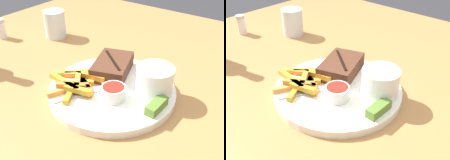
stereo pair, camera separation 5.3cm
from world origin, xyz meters
The scene contains 10 objects.
dining_table centered at (0.00, 0.00, 0.67)m, with size 1.26×1.33×0.74m.
dinner_plate centered at (0.00, 0.00, 0.75)m, with size 0.29×0.29×0.02m.
steak_portion centered at (0.05, 0.04, 0.78)m, with size 0.14×0.12×0.04m.
fries_pile centered at (-0.04, 0.06, 0.77)m, with size 0.15×0.15×0.02m.
coleslaw_cup centered at (0.04, -0.09, 0.80)m, with size 0.08×0.08×0.06m.
dipping_sauce_cup centered at (-0.03, -0.03, 0.78)m, with size 0.05×0.05×0.03m.
pickle_spear centered at (-0.01, -0.12, 0.77)m, with size 0.06×0.02×0.02m.
fork_utensil centered at (-0.07, 0.04, 0.76)m, with size 0.12×0.08×0.00m.
drinking_glass centered at (0.15, 0.35, 0.79)m, with size 0.07×0.07×0.09m.
salt_shaker centered at (0.04, 0.48, 0.78)m, with size 0.03×0.03×0.07m.
Camera 2 is at (-0.37, -0.33, 1.11)m, focal length 42.00 mm.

